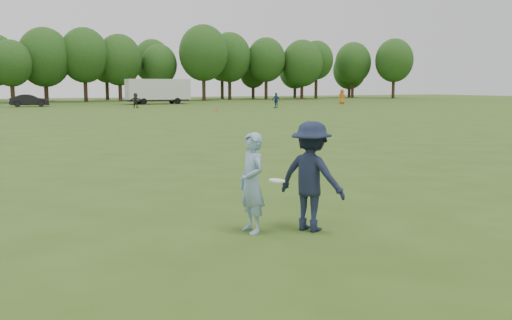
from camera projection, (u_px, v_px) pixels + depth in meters
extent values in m
plane|color=#334A15|center=(276.00, 236.00, 8.94)|extent=(200.00, 200.00, 0.00)
imported|color=#80A4C6|center=(252.00, 183.00, 9.06)|extent=(0.43, 0.64, 1.69)
imported|color=#192037|center=(311.00, 176.00, 9.19)|extent=(1.20, 1.39, 1.87)
imported|color=navy|center=(276.00, 100.00, 57.78)|extent=(0.80, 1.04, 1.64)
imported|color=#D36418|center=(342.00, 96.00, 70.18)|extent=(1.09, 0.88, 1.93)
imported|color=#262626|center=(136.00, 101.00, 57.81)|extent=(1.56, 0.83, 1.61)
imported|color=black|center=(30.00, 101.00, 61.39)|extent=(4.35, 1.87, 1.39)
cone|color=#DC3F0B|center=(216.00, 109.00, 51.77)|extent=(0.28, 0.28, 0.30)
cylinder|color=white|center=(277.00, 181.00, 8.95)|extent=(0.30, 0.30, 0.05)
cube|color=silver|center=(158.00, 89.00, 69.61)|extent=(8.00, 2.50, 2.60)
cube|color=black|center=(158.00, 100.00, 69.80)|extent=(7.60, 2.30, 0.25)
cylinder|color=black|center=(144.00, 101.00, 67.75)|extent=(0.80, 0.25, 0.80)
cylinder|color=black|center=(139.00, 101.00, 69.98)|extent=(0.80, 0.25, 0.80)
cylinder|color=black|center=(178.00, 101.00, 69.65)|extent=(0.80, 0.25, 0.80)
cylinder|color=black|center=(172.00, 100.00, 71.88)|extent=(0.80, 0.25, 0.80)
cube|color=#333333|center=(124.00, 100.00, 67.90)|extent=(1.20, 0.15, 0.12)
cylinder|color=#332114|center=(13.00, 92.00, 72.83)|extent=(0.56, 0.56, 3.01)
ellipsoid|color=#1E3C14|center=(11.00, 63.00, 72.30)|extent=(5.46, 5.46, 6.28)
cylinder|color=#332114|center=(46.00, 91.00, 76.85)|extent=(0.56, 0.56, 3.23)
ellipsoid|color=#1E3C14|center=(44.00, 57.00, 76.20)|extent=(7.29, 7.29, 8.38)
cylinder|color=#332114|center=(86.00, 89.00, 79.07)|extent=(0.56, 0.56, 3.77)
ellipsoid|color=#1E3C14|center=(84.00, 55.00, 78.40)|extent=(6.95, 6.95, 8.00)
cylinder|color=#332114|center=(120.00, 90.00, 81.84)|extent=(0.56, 0.56, 3.33)
ellipsoid|color=#1E3C14|center=(119.00, 60.00, 81.21)|extent=(6.71, 6.71, 7.71)
cylinder|color=#332114|center=(160.00, 90.00, 84.74)|extent=(0.56, 0.56, 3.22)
ellipsoid|color=#1E3C14|center=(159.00, 65.00, 84.20)|extent=(5.54, 5.54, 6.37)
cylinder|color=#332114|center=(204.00, 87.00, 84.76)|extent=(0.56, 0.56, 4.15)
ellipsoid|color=#1E3C14|center=(203.00, 53.00, 84.03)|extent=(7.59, 7.59, 8.73)
cylinder|color=#332114|center=(230.00, 88.00, 90.45)|extent=(0.56, 0.56, 3.95)
ellipsoid|color=#1E3C14|center=(229.00, 57.00, 89.76)|extent=(7.16, 7.16, 8.24)
cylinder|color=#332114|center=(266.00, 88.00, 91.87)|extent=(0.56, 0.56, 3.90)
ellipsoid|color=#1E3C14|center=(266.00, 60.00, 91.22)|extent=(6.49, 6.49, 7.46)
cylinder|color=#332114|center=(302.00, 90.00, 93.55)|extent=(0.56, 0.56, 3.16)
ellipsoid|color=#1E3C14|center=(302.00, 63.00, 92.92)|extent=(6.99, 6.99, 8.04)
cylinder|color=#332114|center=(316.00, 87.00, 97.52)|extent=(0.56, 0.56, 4.29)
ellipsoid|color=#1E3C14|center=(316.00, 60.00, 96.87)|extent=(6.02, 6.02, 6.93)
cylinder|color=#332114|center=(352.00, 88.00, 102.91)|extent=(0.56, 0.56, 3.68)
ellipsoid|color=#1E3C14|center=(353.00, 63.00, 102.26)|extent=(6.78, 6.78, 7.80)
cylinder|color=#332114|center=(393.00, 87.00, 100.03)|extent=(0.56, 0.56, 3.96)
ellipsoid|color=#1E3C14|center=(394.00, 60.00, 99.35)|extent=(6.93, 6.93, 7.96)
cylinder|color=#332114|center=(47.00, 91.00, 83.17)|extent=(0.56, 0.56, 3.11)
ellipsoid|color=#1E3C14|center=(45.00, 66.00, 82.65)|extent=(5.34, 5.34, 6.14)
cylinder|color=#332114|center=(107.00, 89.00, 88.48)|extent=(0.56, 0.56, 3.50)
ellipsoid|color=#1E3C14|center=(106.00, 66.00, 87.95)|extent=(4.82, 4.82, 5.54)
cylinder|color=#332114|center=(153.00, 88.00, 92.34)|extent=(0.56, 0.56, 3.80)
ellipsoid|color=#1E3C14|center=(152.00, 61.00, 91.71)|extent=(6.34, 6.34, 7.29)
cylinder|color=#332114|center=(222.00, 88.00, 95.99)|extent=(0.56, 0.56, 3.84)
ellipsoid|color=#1E3C14|center=(222.00, 65.00, 95.43)|extent=(5.09, 5.09, 5.86)
cylinder|color=#332114|center=(253.00, 91.00, 97.43)|extent=(0.56, 0.56, 2.58)
ellipsoid|color=#1E3C14|center=(253.00, 73.00, 96.96)|extent=(4.86, 4.86, 5.59)
cylinder|color=#332114|center=(295.00, 91.00, 102.79)|extent=(0.56, 0.56, 2.62)
ellipsoid|color=#1E3C14|center=(295.00, 70.00, 102.25)|extent=(6.11, 6.11, 7.02)
cylinder|color=#332114|center=(349.00, 91.00, 106.60)|extent=(0.56, 0.56, 2.54)
ellipsoid|color=#1E3C14|center=(350.00, 70.00, 106.05)|extent=(6.47, 6.47, 7.44)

